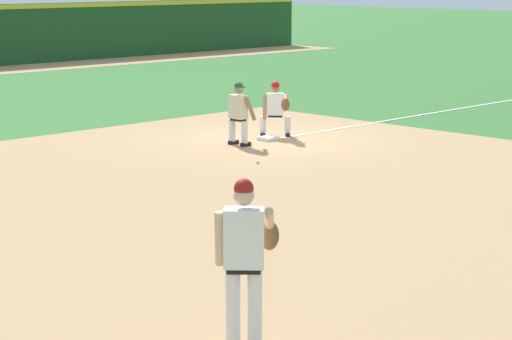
# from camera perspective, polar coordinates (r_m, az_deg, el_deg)

# --- Properties ---
(ground_plane) EXTENTS (160.00, 160.00, 0.00)m
(ground_plane) POSITION_cam_1_polar(r_m,az_deg,el_deg) (23.46, 0.69, 1.70)
(ground_plane) COLOR #336B2D
(infield_dirt_patch) EXTENTS (18.00, 18.00, 0.01)m
(infield_dirt_patch) POSITION_cam_1_polar(r_m,az_deg,el_deg) (16.81, 0.28, -2.06)
(infield_dirt_patch) COLOR tan
(infield_dirt_patch) RESTS_ON ground
(foul_line_stripe) EXTENTS (14.19, 0.10, 0.00)m
(foul_line_stripe) POSITION_cam_1_polar(r_m,az_deg,el_deg) (28.90, 10.62, 3.31)
(foul_line_stripe) COLOR white
(foul_line_stripe) RESTS_ON ground
(first_base_bag) EXTENTS (0.38, 0.38, 0.09)m
(first_base_bag) POSITION_cam_1_polar(r_m,az_deg,el_deg) (23.45, 0.69, 1.81)
(first_base_bag) COLOR white
(first_base_bag) RESTS_ON ground
(baseball) EXTENTS (0.07, 0.07, 0.07)m
(baseball) POSITION_cam_1_polar(r_m,az_deg,el_deg) (20.54, 0.09, 0.46)
(baseball) COLOR white
(baseball) RESTS_ON ground
(pitcher) EXTENTS (0.85, 0.56, 1.86)m
(pitcher) POSITION_cam_1_polar(r_m,az_deg,el_deg) (10.03, -0.60, -4.96)
(pitcher) COLOR black
(pitcher) RESTS_ON ground
(first_baseman) EXTENTS (0.75, 1.08, 1.34)m
(first_baseman) POSITION_cam_1_polar(r_m,az_deg,el_deg) (23.90, 1.15, 3.65)
(first_baseman) COLOR black
(first_baseman) RESTS_ON ground
(baserunner) EXTENTS (0.44, 0.59, 1.46)m
(baserunner) POSITION_cam_1_polar(r_m,az_deg,el_deg) (22.66, -0.99, 3.39)
(baserunner) COLOR black
(baserunner) RESTS_ON ground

